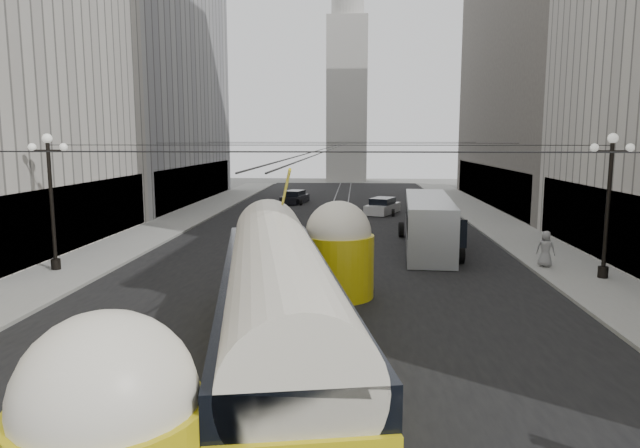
# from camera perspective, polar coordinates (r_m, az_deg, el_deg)

# --- Properties ---
(road) EXTENTS (20.00, 85.00, 0.02)m
(road) POSITION_cam_1_polar(r_m,az_deg,el_deg) (40.56, 1.39, -0.41)
(road) COLOR black
(road) RESTS_ON ground
(sidewalk_left) EXTENTS (4.00, 72.00, 0.15)m
(sidewalk_left) POSITION_cam_1_polar(r_m,az_deg,el_deg) (46.04, -13.52, 0.51)
(sidewalk_left) COLOR gray
(sidewalk_left) RESTS_ON ground
(sidewalk_right) EXTENTS (4.00, 72.00, 0.15)m
(sidewalk_right) POSITION_cam_1_polar(r_m,az_deg,el_deg) (45.19, 16.97, 0.23)
(sidewalk_right) COLOR gray
(sidewalk_right) RESTS_ON ground
(rail_left) EXTENTS (0.12, 85.00, 0.04)m
(rail_left) POSITION_cam_1_polar(r_m,az_deg,el_deg) (40.60, 0.34, -0.40)
(rail_left) COLOR gray
(rail_left) RESTS_ON ground
(rail_right) EXTENTS (0.12, 85.00, 0.04)m
(rail_right) POSITION_cam_1_polar(r_m,az_deg,el_deg) (40.54, 2.45, -0.43)
(rail_right) COLOR gray
(rail_right) RESTS_ON ground
(building_left_far) EXTENTS (12.60, 28.60, 28.60)m
(building_left_far) POSITION_cam_1_polar(r_m,az_deg,el_deg) (60.15, -18.07, 15.75)
(building_left_far) COLOR #999999
(building_left_far) RESTS_ON ground
(building_right_far) EXTENTS (12.60, 32.60, 32.60)m
(building_right_far) POSITION_cam_1_polar(r_m,az_deg,el_deg) (59.37, 22.81, 17.57)
(building_right_far) COLOR #514C47
(building_right_far) RESTS_ON ground
(distant_tower) EXTENTS (6.00, 6.00, 31.36)m
(distant_tower) POSITION_cam_1_polar(r_m,az_deg,el_deg) (87.99, 2.73, 14.13)
(distant_tower) COLOR #B2AFA8
(distant_tower) RESTS_ON ground
(lamppost_left_mid) EXTENTS (1.86, 0.44, 6.37)m
(lamppost_left_mid) POSITION_cam_1_polar(r_m,az_deg,el_deg) (29.34, -25.31, 2.74)
(lamppost_left_mid) COLOR black
(lamppost_left_mid) RESTS_ON sidewalk_left
(lamppost_right_mid) EXTENTS (1.86, 0.44, 6.37)m
(lamppost_right_mid) POSITION_cam_1_polar(r_m,az_deg,el_deg) (27.92, 26.89, 2.39)
(lamppost_right_mid) COLOR black
(lamppost_right_mid) RESTS_ON sidewalk_right
(catenary) EXTENTS (25.00, 72.00, 0.23)m
(catenary) POSITION_cam_1_polar(r_m,az_deg,el_deg) (39.07, 1.54, 7.91)
(catenary) COLOR black
(catenary) RESTS_ON ground
(streetcar) EXTENTS (5.63, 17.63, 3.92)m
(streetcar) POSITION_cam_1_polar(r_m,az_deg,el_deg) (15.58, -4.28, -7.72)
(streetcar) COLOR gold
(streetcar) RESTS_ON ground
(city_bus) EXTENTS (3.29, 11.79, 2.96)m
(city_bus) POSITION_cam_1_polar(r_m,az_deg,el_deg) (33.27, 10.74, 0.30)
(city_bus) COLOR #A4A7A9
(city_bus) RESTS_ON ground
(sedan_white_far) EXTENTS (3.29, 4.74, 1.39)m
(sedan_white_far) POSITION_cam_1_polar(r_m,az_deg,el_deg) (48.42, 6.26, 1.73)
(sedan_white_far) COLOR silver
(sedan_white_far) RESTS_ON ground
(sedan_dark_far) EXTENTS (2.60, 4.38, 1.29)m
(sedan_dark_far) POSITION_cam_1_polar(r_m,az_deg,el_deg) (56.20, -2.53, 2.66)
(sedan_dark_far) COLOR black
(sedan_dark_far) RESTS_ON ground
(pedestrian_sidewalk_right) EXTENTS (1.00, 0.83, 1.76)m
(pedestrian_sidewalk_right) POSITION_cam_1_polar(r_m,az_deg,el_deg) (29.57, 21.63, -2.32)
(pedestrian_sidewalk_right) COLOR gray
(pedestrian_sidewalk_right) RESTS_ON sidewalk_right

